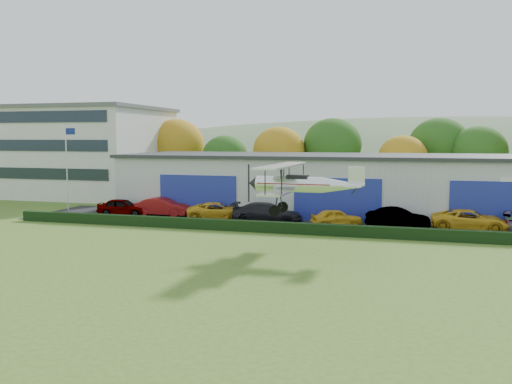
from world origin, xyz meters
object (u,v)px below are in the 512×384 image
(car_3, at_px, (267,213))
(car_4, at_px, (337,218))
(car_0, at_px, (123,207))
(car_1, at_px, (163,207))
(biplane, at_px, (299,183))
(hangar, at_px, (345,184))
(car_2, at_px, (218,211))
(office_block, at_px, (75,151))
(car_6, at_px, (470,220))
(flagpole, at_px, (68,160))
(car_5, at_px, (398,218))

(car_3, height_order, car_4, car_3)
(car_0, height_order, car_4, car_0)
(car_1, bearing_deg, biplane, -128.41)
(car_3, bearing_deg, hangar, -34.89)
(car_1, xyz_separation_m, car_2, (5.32, -0.68, -0.08))
(office_block, bearing_deg, car_1, -37.37)
(car_4, bearing_deg, car_3, 66.83)
(hangar, relative_size, car_4, 10.33)
(car_4, bearing_deg, car_6, -109.28)
(office_block, bearing_deg, flagpole, -58.03)
(flagpole, bearing_deg, car_5, -3.42)
(car_0, relative_size, car_1, 0.90)
(car_4, height_order, car_5, car_5)
(flagpole, relative_size, car_3, 1.42)
(car_4, xyz_separation_m, biplane, (-1.15, -9.40, 3.44))
(car_0, relative_size, car_2, 0.84)
(flagpole, bearing_deg, car_1, -4.53)
(hangar, relative_size, office_block, 1.97)
(car_0, relative_size, car_5, 0.92)
(car_1, bearing_deg, car_4, -96.10)
(office_block, distance_m, car_5, 40.80)
(office_block, bearing_deg, car_0, -44.76)
(car_6, bearing_deg, biplane, 135.69)
(car_2, height_order, car_5, car_5)
(office_block, relative_size, car_6, 3.76)
(car_4, relative_size, biplane, 0.49)
(car_3, xyz_separation_m, car_5, (9.98, 0.48, -0.05))
(car_4, bearing_deg, office_block, 41.27)
(car_0, distance_m, car_6, 28.47)
(office_block, height_order, car_4, office_block)
(office_block, relative_size, car_2, 4.01)
(hangar, height_order, car_3, hangar)
(car_4, relative_size, car_6, 0.72)
(hangar, xyz_separation_m, car_4, (0.26, -8.13, -1.94))
(car_5, bearing_deg, car_6, -80.16)
(hangar, relative_size, car_5, 8.68)
(car_4, bearing_deg, flagpole, 60.88)
(biplane, bearing_deg, car_6, 45.50)
(office_block, height_order, car_2, office_block)
(office_block, height_order, car_5, office_block)
(office_block, xyz_separation_m, car_2, (23.37, -14.47, -4.45))
(hangar, relative_size, car_0, 9.40)
(car_5, bearing_deg, car_4, 99.56)
(flagpole, bearing_deg, car_4, -4.89)
(flagpole, bearing_deg, biplane, -25.70)
(flagpole, height_order, car_3, flagpole)
(car_4, bearing_deg, car_2, 61.81)
(car_1, distance_m, car_4, 15.26)
(office_block, distance_m, car_1, 23.13)
(car_1, xyz_separation_m, car_3, (9.74, -1.46, 0.02))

